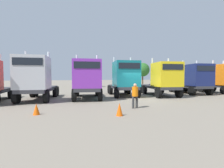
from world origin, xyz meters
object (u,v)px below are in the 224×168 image
(semi_truck_teal, at_px, (125,78))
(semi_truck_yellow, at_px, (163,79))
(traffic_cone_near, at_px, (119,109))
(traffic_cone_mid, at_px, (36,109))
(visitor_in_hivis, at_px, (135,94))
(semi_truck_purple, at_px, (87,80))
(semi_truck_orange, at_px, (223,78))
(semi_truck_navy, at_px, (195,79))
(semi_truck_silver, at_px, (36,79))

(semi_truck_teal, height_order, semi_truck_yellow, semi_truck_teal)
(semi_truck_teal, distance_m, semi_truck_yellow, 4.16)
(traffic_cone_near, distance_m, traffic_cone_mid, 4.57)
(semi_truck_teal, bearing_deg, visitor_in_hivis, -8.13)
(semi_truck_purple, relative_size, semi_truck_orange, 1.11)
(semi_truck_purple, distance_m, semi_truck_orange, 17.43)
(semi_truck_navy, relative_size, traffic_cone_mid, 9.67)
(traffic_cone_mid, bearing_deg, visitor_in_hivis, -1.46)
(semi_truck_purple, height_order, visitor_in_hivis, semi_truck_purple)
(traffic_cone_near, bearing_deg, semi_truck_teal, 64.43)
(semi_truck_silver, bearing_deg, traffic_cone_near, 43.11)
(semi_truck_purple, bearing_deg, traffic_cone_mid, -26.62)
(semi_truck_silver, xyz_separation_m, semi_truck_orange, (21.79, -0.65, -0.04))
(semi_truck_purple, relative_size, semi_truck_navy, 1.05)
(semi_truck_silver, xyz_separation_m, traffic_cone_mid, (0.66, -5.42, -1.64))
(semi_truck_navy, bearing_deg, visitor_in_hivis, -53.62)
(semi_truck_yellow, height_order, visitor_in_hivis, semi_truck_yellow)
(semi_truck_purple, distance_m, semi_truck_teal, 4.27)
(semi_truck_yellow, relative_size, traffic_cone_near, 9.46)
(semi_truck_yellow, height_order, traffic_cone_mid, semi_truck_yellow)
(semi_truck_navy, distance_m, visitor_in_hivis, 11.96)
(semi_truck_purple, bearing_deg, semi_truck_yellow, 97.72)
(semi_truck_yellow, relative_size, traffic_cone_mid, 10.68)
(semi_truck_silver, height_order, traffic_cone_near, semi_truck_silver)
(semi_truck_teal, distance_m, semi_truck_orange, 13.31)
(semi_truck_yellow, relative_size, visitor_in_hivis, 4.01)
(semi_truck_navy, height_order, traffic_cone_mid, semi_truck_navy)
(semi_truck_silver, relative_size, semi_truck_teal, 1.09)
(semi_truck_silver, distance_m, traffic_cone_near, 8.80)
(semi_truck_yellow, bearing_deg, semi_truck_teal, -97.48)
(semi_truck_purple, bearing_deg, semi_truck_orange, 99.69)
(semi_truck_teal, bearing_deg, semi_truck_purple, -68.09)
(semi_truck_yellow, xyz_separation_m, traffic_cone_mid, (-11.82, -4.58, -1.56))
(visitor_in_hivis, distance_m, traffic_cone_near, 2.42)
(traffic_cone_mid, bearing_deg, semi_truck_purple, 53.13)
(semi_truck_yellow, bearing_deg, semi_truck_navy, 106.38)
(semi_truck_teal, xyz_separation_m, visitor_in_hivis, (-1.89, -6.03, -1.00))
(semi_truck_yellow, distance_m, traffic_cone_near, 9.97)
(visitor_in_hivis, bearing_deg, semi_truck_navy, -69.26)
(semi_truck_teal, relative_size, semi_truck_orange, 1.08)
(traffic_cone_near, bearing_deg, traffic_cone_mid, 157.97)
(semi_truck_orange, bearing_deg, traffic_cone_mid, -77.39)
(semi_truck_yellow, bearing_deg, semi_truck_orange, 101.78)
(semi_truck_silver, distance_m, semi_truck_teal, 8.54)
(semi_truck_silver, distance_m, semi_truck_navy, 17.36)
(semi_truck_purple, distance_m, visitor_in_hivis, 5.65)
(traffic_cone_near, bearing_deg, visitor_in_hivis, 41.89)
(traffic_cone_mid, bearing_deg, semi_truck_teal, 36.74)
(semi_truck_purple, distance_m, traffic_cone_near, 6.84)
(semi_truck_purple, height_order, traffic_cone_near, semi_truck_purple)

